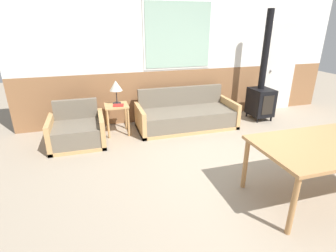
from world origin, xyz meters
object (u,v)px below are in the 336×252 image
object	(u,v)px
armchair	(77,132)
side_table	(117,111)
couch	(186,116)
wood_stove	(261,93)
dining_table	(330,148)
table_lamp	(116,86)

from	to	relation	value
armchair	side_table	size ratio (longest dim) A/B	1.60
couch	wood_stove	distance (m)	1.82
armchair	wood_stove	distance (m)	3.96
armchair	side_table	distance (m)	0.83
couch	dining_table	world-z (taller)	couch
couch	table_lamp	size ratio (longest dim) A/B	4.48
side_table	wood_stove	xyz separation A→B (m)	(3.18, -0.04, 0.14)
table_lamp	dining_table	world-z (taller)	table_lamp
side_table	dining_table	distance (m)	3.55
couch	table_lamp	world-z (taller)	table_lamp
couch	side_table	size ratio (longest dim) A/B	3.43
armchair	wood_stove	bearing A→B (deg)	-8.19
side_table	wood_stove	bearing A→B (deg)	-0.75
side_table	armchair	bearing A→B (deg)	-158.46
side_table	wood_stove	size ratio (longest dim) A/B	0.25
armchair	wood_stove	size ratio (longest dim) A/B	0.41
armchair	side_table	xyz separation A→B (m)	(0.75, 0.29, 0.23)
couch	side_table	world-z (taller)	couch
wood_stove	table_lamp	bearing A→B (deg)	177.85
table_lamp	dining_table	distance (m)	3.60
armchair	table_lamp	distance (m)	1.10
couch	dining_table	xyz separation A→B (m)	(0.82, -2.70, 0.44)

